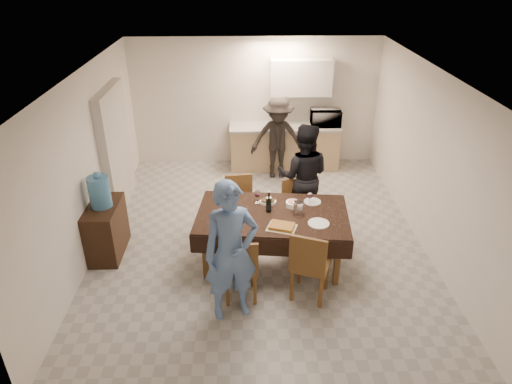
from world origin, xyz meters
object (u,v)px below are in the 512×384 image
savoury_tart (282,226)px  person_near (231,252)px  person_far (303,176)px  console (106,230)px  microwave (326,118)px  water_jug (100,192)px  water_pitcher (298,208)px  person_kitchen (278,138)px  wine_bottle (269,202)px  dining_table (272,216)px

savoury_tart → person_near: size_ratio=0.20×
person_near → person_far: 2.37m
person_far → console: bearing=25.2°
microwave → person_far: 2.38m
water_jug → water_pitcher: water_jug is taller
person_far → person_kitchen: person_far is taller
water_pitcher → person_kitchen: 2.91m
wine_bottle → person_kitchen: (0.32, 2.81, -0.16)m
water_pitcher → person_kitchen: person_kitchen is taller
wine_bottle → console: bearing=174.2°
dining_table → person_near: bearing=-112.0°
water_jug → console: bearing=0.0°
person_kitchen → microwave: bearing=24.3°
console → wine_bottle: (2.38, -0.24, 0.57)m
dining_table → water_pitcher: 0.38m
water_pitcher → person_near: 1.35m
water_pitcher → wine_bottle: bearing=166.0°
dining_table → person_kitchen: size_ratio=1.35×
water_jug → microwave: 4.78m
console → water_pitcher: (2.78, -0.34, 0.51)m
savoury_tart → person_kitchen: 3.24m
dining_table → water_jug: bearing=178.8°
microwave → person_kitchen: 1.12m
water_jug → water_pitcher: (2.78, -0.34, -0.12)m
water_pitcher → microwave: microwave is taller
console → water_pitcher: water_pitcher is taller
console → person_far: size_ratio=0.50×
water_jug → water_pitcher: bearing=-7.0°
console → savoury_tart: size_ratio=2.35×
wine_bottle → person_near: size_ratio=0.17×
dining_table → microwave: bearing=74.6°
dining_table → wine_bottle: size_ratio=7.04×
wine_bottle → person_far: bearing=59.0°
wine_bottle → microwave: 3.52m
wine_bottle → savoury_tart: size_ratio=0.84×
dining_table → person_kitchen: (0.27, 2.86, 0.03)m
water_jug → person_kitchen: 3.74m
dining_table → console: 2.48m
savoury_tart → person_far: size_ratio=0.21×
dining_table → wine_bottle: (-0.05, 0.05, 0.19)m
water_jug → wine_bottle: water_jug is taller
water_pitcher → savoury_tart: 0.42m
dining_table → wine_bottle: wine_bottle is taller
person_near → person_far: bearing=45.7°
water_jug → savoury_tart: size_ratio=1.23×
wine_bottle → person_kitchen: person_kitchen is taller
savoury_tart → microwave: bearing=72.4°
savoury_tart → water_pitcher: bearing=52.9°
wine_bottle → person_kitchen: bearing=83.4°
water_jug → wine_bottle: (2.38, -0.24, -0.06)m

